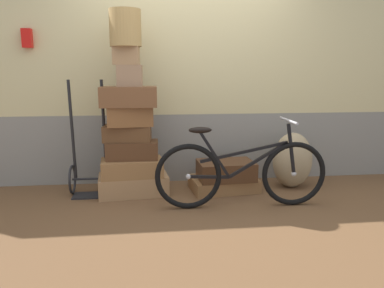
% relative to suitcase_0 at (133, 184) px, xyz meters
% --- Properties ---
extents(ground, '(9.77, 5.20, 0.06)m').
position_rel_suitcase_0_xyz_m(ground, '(0.63, -0.32, -0.13)').
color(ground, brown).
extents(station_building, '(7.77, 0.74, 2.74)m').
position_rel_suitcase_0_xyz_m(station_building, '(0.64, 0.53, 1.27)').
color(station_building, gray).
rests_on(station_building, ground).
extents(suitcase_0, '(0.76, 0.48, 0.21)m').
position_rel_suitcase_0_xyz_m(suitcase_0, '(0.00, 0.00, 0.00)').
color(suitcase_0, '#9E754C').
rests_on(suitcase_0, ground).
extents(suitcase_1, '(0.67, 0.42, 0.18)m').
position_rel_suitcase_0_xyz_m(suitcase_1, '(-0.01, -0.02, 0.19)').
color(suitcase_1, olive).
rests_on(suitcase_1, suitcase_0).
extents(suitcase_2, '(0.55, 0.31, 0.19)m').
position_rel_suitcase_0_xyz_m(suitcase_2, '(-0.00, 0.02, 0.38)').
color(suitcase_2, '#4C2D19').
rests_on(suitcase_2, suitcase_1).
extents(suitcase_3, '(0.51, 0.30, 0.17)m').
position_rel_suitcase_0_xyz_m(suitcase_3, '(-0.05, 0.04, 0.56)').
color(suitcase_3, brown).
rests_on(suitcase_3, suitcase_2).
extents(suitcase_4, '(0.49, 0.29, 0.20)m').
position_rel_suitcase_0_xyz_m(suitcase_4, '(-0.02, 0.00, 0.74)').
color(suitcase_4, brown).
rests_on(suitcase_4, suitcase_3).
extents(suitcase_5, '(0.58, 0.32, 0.21)m').
position_rel_suitcase_0_xyz_m(suitcase_5, '(-0.02, -0.01, 0.94)').
color(suitcase_5, brown).
rests_on(suitcase_5, suitcase_4).
extents(suitcase_6, '(0.26, 0.16, 0.22)m').
position_rel_suitcase_0_xyz_m(suitcase_6, '(-0.00, -0.02, 1.16)').
color(suitcase_6, '#937051').
rests_on(suitcase_6, suitcase_5).
extents(suitcase_7, '(0.27, 0.18, 0.18)m').
position_rel_suitcase_0_xyz_m(suitcase_7, '(-0.03, -0.01, 1.36)').
color(suitcase_7, '#9E754C').
rests_on(suitcase_7, suitcase_6).
extents(suitcase_8, '(0.76, 0.57, 0.14)m').
position_rel_suitcase_0_xyz_m(suitcase_8, '(1.00, 0.03, -0.04)').
color(suitcase_8, olive).
rests_on(suitcase_8, ground).
extents(suitcase_9, '(0.62, 0.44, 0.20)m').
position_rel_suitcase_0_xyz_m(suitcase_9, '(1.01, -0.02, 0.13)').
color(suitcase_9, '#4C2D19').
rests_on(suitcase_9, suitcase_8).
extents(wicker_basket, '(0.32, 0.32, 0.36)m').
position_rel_suitcase_0_xyz_m(wicker_basket, '(-0.03, 0.01, 1.63)').
color(wicker_basket, '#A8844C').
rests_on(wicker_basket, suitcase_7).
extents(luggage_trolley, '(0.41, 0.38, 1.22)m').
position_rel_suitcase_0_xyz_m(luggage_trolley, '(-0.46, 0.07, 0.17)').
color(luggage_trolley, black).
rests_on(luggage_trolley, ground).
extents(burlap_sack, '(0.45, 0.38, 0.63)m').
position_rel_suitcase_0_xyz_m(burlap_sack, '(1.79, 0.05, 0.21)').
color(burlap_sack, '#9E8966').
rests_on(burlap_sack, ground).
extents(bicycle, '(1.68, 0.46, 0.86)m').
position_rel_suitcase_0_xyz_m(bicycle, '(1.06, -0.52, 0.24)').
color(bicycle, black).
rests_on(bicycle, ground).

